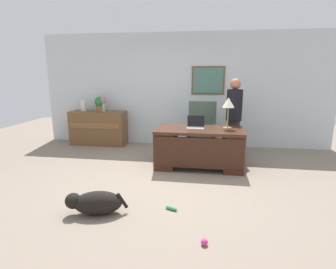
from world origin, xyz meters
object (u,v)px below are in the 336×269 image
(vase_empty, at_px, (83,106))
(desk_lamp, at_px, (228,105))
(dog_toy_ball, at_px, (204,242))
(laptop, at_px, (196,125))
(desk, at_px, (199,147))
(armchair, at_px, (202,132))
(potted_plant, at_px, (100,103))
(dog_lying, at_px, (95,203))
(credenza, at_px, (99,128))
(person_standing, at_px, (234,118))
(dog_toy_bone, at_px, (171,208))
(vase_with_flowers, at_px, (103,102))

(vase_empty, bearing_deg, desk_lamp, -20.01)
(dog_toy_ball, bearing_deg, laptop, 95.50)
(desk, relative_size, armchair, 1.40)
(desk, xyz_separation_m, armchair, (0.02, 0.88, 0.11))
(desk_lamp, bearing_deg, potted_plant, 157.41)
(dog_lying, height_order, dog_toy_ball, dog_lying)
(laptop, bearing_deg, dog_lying, -118.65)
(laptop, height_order, vase_empty, vase_empty)
(desk_lamp, bearing_deg, dog_lying, -129.40)
(credenza, relative_size, potted_plant, 3.80)
(potted_plant, bearing_deg, dog_lying, -69.11)
(person_standing, distance_m, desk_lamp, 0.74)
(armchair, height_order, dog_toy_bone, armchair)
(armchair, distance_m, laptop, 0.85)
(person_standing, xyz_separation_m, potted_plant, (-3.17, 0.62, 0.18))
(credenza, distance_m, dog_lying, 3.62)
(dog_lying, distance_m, vase_empty, 3.85)
(dog_toy_ball, bearing_deg, vase_with_flowers, 124.08)
(dog_lying, height_order, desk_lamp, desk_lamp)
(dog_toy_ball, bearing_deg, armchair, 92.53)
(dog_lying, relative_size, vase_empty, 2.92)
(armchair, xyz_separation_m, dog_lying, (-1.24, -2.88, -0.35))
(desk_lamp, height_order, vase_with_flowers, desk_lamp)
(desk_lamp, distance_m, dog_toy_bone, 2.33)
(desk, height_order, person_standing, person_standing)
(vase_empty, bearing_deg, potted_plant, 0.00)
(vase_with_flowers, distance_m, dog_toy_ball, 4.70)
(desk, bearing_deg, armchair, 88.60)
(armchair, height_order, laptop, armchair)
(dog_toy_ball, bearing_deg, vase_empty, 129.15)
(desk, relative_size, vase_with_flowers, 4.48)
(desk_lamp, distance_m, potted_plant, 3.26)
(potted_plant, height_order, dog_toy_ball, potted_plant)
(desk, height_order, dog_toy_ball, desk)
(potted_plant, bearing_deg, vase_empty, 180.00)
(desk, xyz_separation_m, laptop, (-0.08, 0.09, 0.40))
(potted_plant, distance_m, dog_toy_bone, 3.95)
(desk_lamp, bearing_deg, dog_toy_ball, -97.70)
(desk, xyz_separation_m, potted_plant, (-2.50, 1.36, 0.63))
(dog_lying, height_order, vase_with_flowers, vase_with_flowers)
(dog_lying, bearing_deg, desk, 58.63)
(credenza, xyz_separation_m, vase_with_flowers, (0.16, 0.00, 0.64))
(credenza, relative_size, person_standing, 0.83)
(credenza, relative_size, laptop, 4.28)
(credenza, height_order, armchair, armchair)
(dog_toy_bone, bearing_deg, desk, 80.97)
(armchair, xyz_separation_m, dog_toy_bone, (-0.30, -2.63, -0.48))
(dog_lying, distance_m, potted_plant, 3.70)
(dog_lying, distance_m, vase_with_flowers, 3.67)
(armchair, relative_size, dog_toy_ball, 15.51)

